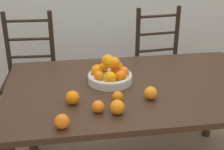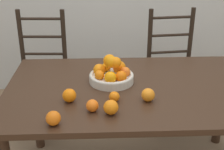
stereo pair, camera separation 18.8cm
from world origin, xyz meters
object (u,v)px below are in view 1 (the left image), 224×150
(orange_loose_5, at_px, (98,107))
(chair_right, at_px, (161,70))
(fruit_bowl, at_px, (110,74))
(orange_loose_3, at_px, (117,107))
(orange_loose_1, at_px, (62,121))
(orange_loose_4, at_px, (73,98))
(chair_left, at_px, (31,78))
(orange_loose_2, at_px, (151,93))
(orange_loose_0, at_px, (118,97))

(orange_loose_5, bearing_deg, chair_right, 57.44)
(fruit_bowl, xyz_separation_m, orange_loose_3, (-0.02, -0.40, -0.02))
(orange_loose_1, xyz_separation_m, orange_loose_4, (0.06, 0.23, 0.00))
(orange_loose_3, xyz_separation_m, chair_right, (0.60, 1.12, -0.30))
(fruit_bowl, relative_size, orange_loose_1, 3.82)
(orange_loose_4, height_order, chair_left, chair_left)
(orange_loose_4, bearing_deg, orange_loose_2, -1.35)
(orange_loose_5, bearing_deg, fruit_bowl, 72.03)
(chair_left, bearing_deg, fruit_bowl, -48.32)
(orange_loose_4, distance_m, chair_right, 1.32)
(orange_loose_3, distance_m, orange_loose_5, 0.10)
(fruit_bowl, height_order, orange_loose_3, fruit_bowl)
(orange_loose_5, xyz_separation_m, chair_left, (-0.47, 1.09, -0.30))
(orange_loose_0, bearing_deg, orange_loose_3, -100.43)
(orange_loose_1, relative_size, orange_loose_4, 0.95)
(orange_loose_1, relative_size, chair_left, 0.07)
(chair_left, bearing_deg, orange_loose_4, -68.21)
(orange_loose_2, xyz_separation_m, chair_left, (-0.78, 0.99, -0.30))
(fruit_bowl, xyz_separation_m, chair_left, (-0.58, 0.73, -0.32))
(orange_loose_5, relative_size, chair_left, 0.07)
(orange_loose_5, relative_size, chair_right, 0.07)
(fruit_bowl, xyz_separation_m, orange_loose_2, (0.19, -0.26, -0.02))
(fruit_bowl, bearing_deg, orange_loose_5, -107.97)
(orange_loose_0, height_order, orange_loose_2, orange_loose_2)
(orange_loose_3, bearing_deg, orange_loose_5, 161.95)
(orange_loose_2, distance_m, chair_right, 1.10)
(orange_loose_2, distance_m, orange_loose_4, 0.44)
(orange_loose_3, bearing_deg, chair_right, 61.90)
(orange_loose_4, distance_m, orange_loose_5, 0.17)
(orange_loose_5, bearing_deg, orange_loose_3, -18.05)
(orange_loose_4, xyz_separation_m, orange_loose_5, (0.13, -0.11, -0.01))
(fruit_bowl, relative_size, chair_left, 0.28)
(orange_loose_0, bearing_deg, orange_loose_4, 177.79)
(orange_loose_3, relative_size, chair_left, 0.08)
(orange_loose_0, relative_size, orange_loose_2, 0.80)
(orange_loose_5, bearing_deg, chair_left, 113.14)
(orange_loose_1, distance_m, orange_loose_5, 0.23)
(orange_loose_2, xyz_separation_m, orange_loose_3, (-0.21, -0.13, 0.00))
(orange_loose_5, bearing_deg, orange_loose_4, 139.49)
(orange_loose_0, height_order, orange_loose_5, orange_loose_5)
(fruit_bowl, bearing_deg, orange_loose_0, -89.28)
(fruit_bowl, relative_size, orange_loose_2, 3.73)
(fruit_bowl, height_order, chair_right, chair_right)
(orange_loose_4, relative_size, orange_loose_5, 1.16)
(orange_loose_3, relative_size, orange_loose_4, 1.01)
(orange_loose_0, xyz_separation_m, chair_left, (-0.59, 0.99, -0.29))
(orange_loose_3, distance_m, orange_loose_4, 0.27)
(orange_loose_0, xyz_separation_m, orange_loose_4, (-0.25, 0.01, 0.01))
(fruit_bowl, bearing_deg, chair_left, 128.83)
(orange_loose_4, height_order, chair_right, chair_right)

